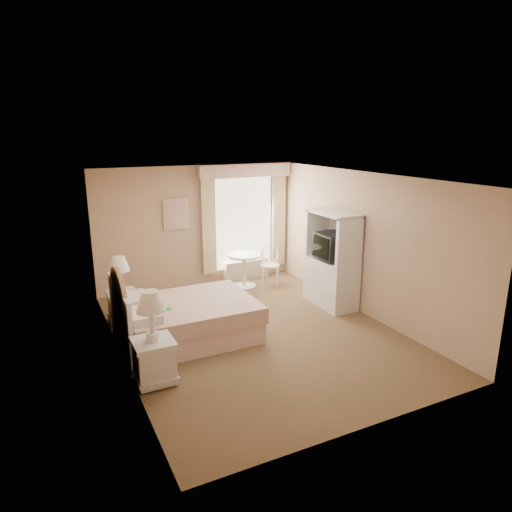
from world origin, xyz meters
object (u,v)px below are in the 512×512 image
nightstand_far (122,298)px  bed (182,319)px  nightstand_near (153,349)px  round_table (244,265)px  armoire (332,267)px  cafe_chair (270,262)px

nightstand_far → bed: bearing=-56.8°
bed → nightstand_near: 1.31m
bed → nightstand_near: bed is taller
nightstand_near → nightstand_far: (-0.00, 2.18, -0.04)m
bed → nightstand_far: size_ratio=1.82×
nightstand_far → round_table: nightstand_far is taller
round_table → armoire: armoire is taller
nightstand_far → armoire: armoire is taller
nightstand_far → armoire: bearing=-13.8°
bed → armoire: (2.94, 0.20, 0.40)m
round_table → cafe_chair: (0.59, -0.04, 0.01)m
bed → nightstand_near: (-0.71, -1.09, 0.13)m
cafe_chair → armoire: bearing=-50.4°
nightstand_near → armoire: bearing=19.4°
nightstand_near → nightstand_far: bearing=90.0°
nightstand_far → armoire: 3.77m
nightstand_near → round_table: bearing=48.1°
bed → round_table: (1.91, 1.84, 0.13)m
nightstand_near → round_table: 3.94m
bed → cafe_chair: bearing=35.8°
nightstand_near → armoire: (3.65, 1.28, 0.27)m
round_table → cafe_chair: 0.59m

